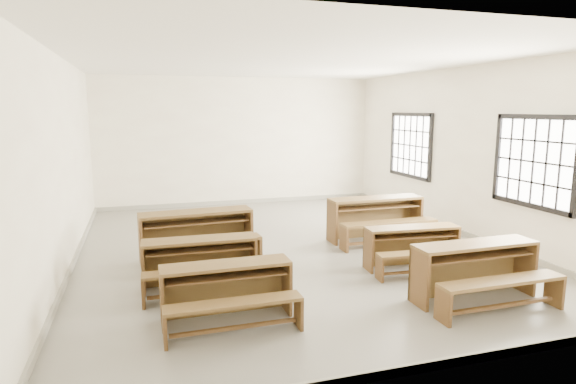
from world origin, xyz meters
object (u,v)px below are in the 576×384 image
object	(u,v)px
desk_set_5	(377,216)
desk_set_0	(227,288)
desk_set_1	(200,260)
desk_set_2	(197,232)
desk_set_3	(477,268)
desk_set_4	(413,245)

from	to	relation	value
desk_set_5	desk_set_0	bearing A→B (deg)	-141.24
desk_set_1	desk_set_2	xyz separation A→B (m)	(0.10, 1.25, 0.07)
desk_set_3	desk_set_4	size ratio (longest dim) A/B	1.10
desk_set_1	desk_set_5	bearing A→B (deg)	25.56
desk_set_3	desk_set_0	bearing A→B (deg)	173.35
desk_set_3	desk_set_4	bearing A→B (deg)	93.71
desk_set_0	desk_set_2	xyz separation A→B (m)	(-0.07, 2.36, 0.08)
desk_set_1	desk_set_3	bearing A→B (deg)	-22.06
desk_set_2	desk_set_3	size ratio (longest dim) A/B	1.11
desk_set_0	desk_set_1	bearing A→B (deg)	98.50
desk_set_2	desk_set_3	world-z (taller)	desk_set_2
desk_set_3	desk_set_5	xyz separation A→B (m)	(0.13, 2.96, 0.03)
desk_set_1	desk_set_5	distance (m)	3.75
desk_set_4	desk_set_5	distance (m)	1.65
desk_set_2	desk_set_0	bearing A→B (deg)	-92.03
desk_set_5	desk_set_1	bearing A→B (deg)	-156.22
desk_set_0	desk_set_4	bearing A→B (deg)	18.02
desk_set_1	desk_set_3	xyz separation A→B (m)	(3.29, -1.44, 0.03)
desk_set_2	desk_set_5	world-z (taller)	desk_set_2
desk_set_2	desk_set_4	distance (m)	3.38
desk_set_3	desk_set_5	bearing A→B (deg)	86.94
desk_set_1	desk_set_4	xyz separation A→B (m)	(3.19, -0.11, -0.02)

